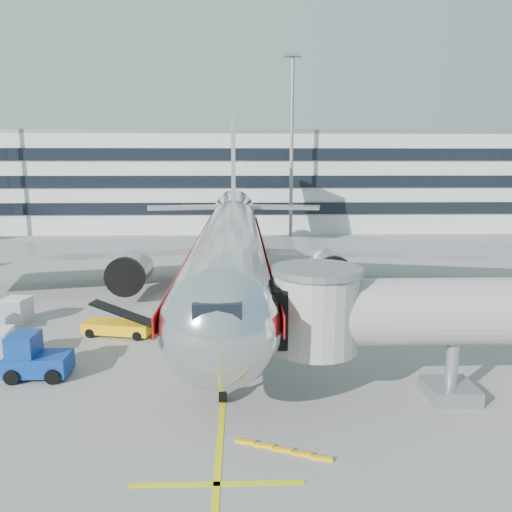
{
  "coord_description": "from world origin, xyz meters",
  "views": [
    {
      "loc": [
        0.88,
        -29.25,
        10.74
      ],
      "look_at": [
        1.96,
        6.81,
        4.0
      ],
      "focal_mm": 35.0,
      "sensor_mm": 36.0,
      "label": 1
    }
  ],
  "objects_px": {
    "main_jet": "(231,243)",
    "ramp_worker": "(11,355)",
    "belt_loader": "(118,326)",
    "baggage_tug": "(34,358)",
    "cargo_container_right": "(17,310)"
  },
  "relations": [
    {
      "from": "main_jet",
      "to": "ramp_worker",
      "type": "distance_m",
      "value": 19.88
    },
    {
      "from": "belt_loader",
      "to": "baggage_tug",
      "type": "xyz_separation_m",
      "value": [
        -2.73,
        -6.19,
        0.39
      ]
    },
    {
      "from": "cargo_container_right",
      "to": "baggage_tug",
      "type": "bearing_deg",
      "value": -61.85
    },
    {
      "from": "main_jet",
      "to": "baggage_tug",
      "type": "bearing_deg",
      "value": -119.9
    },
    {
      "from": "main_jet",
      "to": "belt_loader",
      "type": "distance_m",
      "value": 13.17
    },
    {
      "from": "belt_loader",
      "to": "ramp_worker",
      "type": "bearing_deg",
      "value": -126.56
    },
    {
      "from": "main_jet",
      "to": "cargo_container_right",
      "type": "bearing_deg",
      "value": -151.78
    },
    {
      "from": "cargo_container_right",
      "to": "ramp_worker",
      "type": "xyz_separation_m",
      "value": [
        3.41,
        -8.42,
        0.12
      ]
    },
    {
      "from": "main_jet",
      "to": "belt_loader",
      "type": "height_order",
      "value": "main_jet"
    },
    {
      "from": "belt_loader",
      "to": "baggage_tug",
      "type": "relative_size",
      "value": 1.5
    },
    {
      "from": "belt_loader",
      "to": "cargo_container_right",
      "type": "distance_m",
      "value": 8.07
    },
    {
      "from": "main_jet",
      "to": "cargo_container_right",
      "type": "xyz_separation_m",
      "value": [
        -14.48,
        -7.77,
        -3.37
      ]
    },
    {
      "from": "baggage_tug",
      "to": "belt_loader",
      "type": "bearing_deg",
      "value": 66.21
    },
    {
      "from": "belt_loader",
      "to": "baggage_tug",
      "type": "distance_m",
      "value": 6.77
    },
    {
      "from": "main_jet",
      "to": "belt_loader",
      "type": "relative_size",
      "value": 11.0
    }
  ]
}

